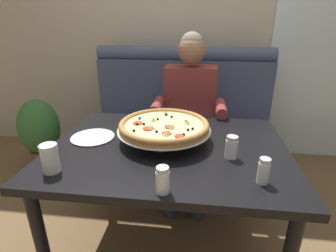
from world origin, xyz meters
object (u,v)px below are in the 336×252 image
(diner_main, at_px, (189,109))
(patio_chair, at_px, (308,90))
(shaker_parmesan, at_px, (263,172))
(plate_near_left, at_px, (93,136))
(booth_bench, at_px, (181,132))
(dining_table, at_px, (168,159))
(pizza, at_px, (164,126))
(potted_plant, at_px, (40,132))
(drinking_glass, at_px, (50,160))
(shaker_pepper_flakes, at_px, (231,149))
(shaker_oregano, at_px, (163,182))

(diner_main, xyz_separation_m, patio_chair, (1.45, 1.53, -0.19))
(shaker_parmesan, bearing_deg, plate_near_left, 158.69)
(booth_bench, bearing_deg, patio_chair, 39.51)
(shaker_parmesan, xyz_separation_m, patio_chair, (1.10, 2.49, -0.25))
(dining_table, xyz_separation_m, shaker_parmesan, (0.43, -0.30, 0.13))
(diner_main, distance_m, pizza, 0.63)
(potted_plant, bearing_deg, drinking_glass, -53.92)
(pizza, distance_m, plate_near_left, 0.42)
(diner_main, relative_size, plate_near_left, 5.18)
(pizza, xyz_separation_m, drinking_glass, (-0.45, -0.38, -0.03))
(shaker_pepper_flakes, relative_size, plate_near_left, 0.46)
(diner_main, xyz_separation_m, drinking_glass, (-0.56, -0.99, 0.07))
(diner_main, distance_m, potted_plant, 1.41)
(diner_main, relative_size, shaker_parmesan, 11.30)
(diner_main, distance_m, plate_near_left, 0.82)
(diner_main, distance_m, shaker_parmesan, 1.03)
(diner_main, relative_size, potted_plant, 1.82)
(plate_near_left, xyz_separation_m, patio_chair, (1.97, 2.15, -0.21))
(pizza, height_order, plate_near_left, pizza)
(shaker_pepper_flakes, bearing_deg, shaker_parmesan, -61.70)
(shaker_oregano, distance_m, potted_plant, 1.83)
(booth_bench, bearing_deg, shaker_pepper_flakes, -72.70)
(dining_table, height_order, shaker_oregano, shaker_oregano)
(shaker_parmesan, xyz_separation_m, shaker_oregano, (-0.40, -0.12, -0.00))
(diner_main, xyz_separation_m, shaker_parmesan, (0.35, -0.96, 0.06))
(booth_bench, relative_size, shaker_pepper_flakes, 14.28)
(shaker_pepper_flakes, distance_m, shaker_oregano, 0.43)
(potted_plant, bearing_deg, pizza, -30.21)
(shaker_oregano, bearing_deg, patio_chair, 60.10)
(dining_table, height_order, potted_plant, dining_table)
(dining_table, bearing_deg, shaker_pepper_flakes, -16.27)
(shaker_parmesan, distance_m, plate_near_left, 0.94)
(potted_plant, bearing_deg, shaker_oregano, -42.30)
(dining_table, distance_m, shaker_parmesan, 0.54)
(dining_table, bearing_deg, booth_bench, 90.00)
(shaker_parmesan, distance_m, shaker_oregano, 0.42)
(dining_table, distance_m, potted_plant, 1.53)
(diner_main, height_order, pizza, diner_main)
(shaker_oregano, xyz_separation_m, potted_plant, (-1.32, 1.20, -0.38))
(plate_near_left, xyz_separation_m, potted_plant, (-0.85, 0.75, -0.35))
(pizza, height_order, potted_plant, pizza)
(drinking_glass, bearing_deg, shaker_oregano, -9.91)
(dining_table, relative_size, pizza, 2.45)
(drinking_glass, bearing_deg, shaker_parmesan, 1.66)
(plate_near_left, distance_m, drinking_glass, 0.37)
(shaker_pepper_flakes, bearing_deg, pizza, 156.83)
(patio_chair, bearing_deg, shaker_oregano, -119.90)
(pizza, height_order, shaker_pepper_flakes, pizza)
(shaker_oregano, bearing_deg, shaker_pepper_flakes, 47.43)
(dining_table, xyz_separation_m, shaker_pepper_flakes, (0.32, -0.09, 0.13))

